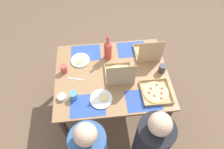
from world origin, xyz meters
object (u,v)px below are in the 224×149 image
pizza_box_corner_left (156,92)px  diner_left_seat (149,146)px  cup_red (73,96)px  cup_clear_left (162,69)px  soda_bottle (108,50)px  condiment_bowl (62,97)px  plate_near_left (80,60)px  plate_near_right (101,99)px  cup_dark (64,69)px  pizza_box_center (119,75)px  pizza_box_corner_right (147,53)px

pizza_box_corner_left → diner_left_seat: diner_left_seat is taller
cup_red → cup_clear_left: bearing=-166.3°
soda_bottle → condiment_bowl: bearing=44.0°
plate_near_left → cup_clear_left: 0.96m
plate_near_right → soda_bottle: size_ratio=0.73×
plate_near_right → soda_bottle: soda_bottle is taller
pizza_box_corner_left → cup_dark: (0.97, -0.39, 0.04)m
diner_left_seat → cup_clear_left: bearing=-110.4°
pizza_box_corner_left → plate_near_left: size_ratio=1.38×
diner_left_seat → cup_red: bearing=-35.8°
pizza_box_center → diner_left_seat: bearing=106.4°
plate_near_left → pizza_box_corner_left: bearing=146.2°
cup_dark → diner_left_seat: diner_left_seat is taller
pizza_box_center → plate_near_right: bearing=49.9°
soda_bottle → cup_red: bearing=52.1°
pizza_box_corner_left → cup_red: (0.86, -0.03, 0.03)m
plate_near_left → cup_red: 0.50m
pizza_box_corner_left → cup_clear_left: (-0.13, -0.27, 0.04)m
pizza_box_corner_left → pizza_box_corner_right: pizza_box_corner_right is taller
plate_near_left → diner_left_seat: size_ratio=0.19×
pizza_box_corner_left → pizza_box_corner_right: bearing=-91.7°
pizza_box_corner_right → plate_near_left: bearing=0.2°
cup_red → diner_left_seat: bearing=144.2°
cup_red → diner_left_seat: diner_left_seat is taller
cup_clear_left → pizza_box_corner_left: bearing=64.1°
cup_red → condiment_bowl: (0.12, -0.01, -0.02)m
cup_red → condiment_bowl: bearing=-4.3°
pizza_box_corner_left → pizza_box_center: pizza_box_center is taller
plate_near_left → soda_bottle: size_ratio=0.69×
plate_near_left → cup_clear_left: (-0.92, 0.26, 0.04)m
plate_near_right → cup_dark: (0.39, -0.41, 0.04)m
pizza_box_corner_left → pizza_box_center: size_ratio=0.91×
pizza_box_corner_left → diner_left_seat: (0.15, 0.48, -0.21)m
pizza_box_corner_right → plate_near_right: 0.81m
plate_near_right → cup_dark: cup_dark is taller
plate_near_right → cup_clear_left: bearing=-157.7°
pizza_box_corner_right → plate_near_left: pizza_box_corner_right is taller
plate_near_left → soda_bottle: (-0.34, -0.02, 0.12)m
soda_bottle → diner_left_seat: diner_left_seat is taller
pizza_box_center → condiment_bowl: bearing=17.9°
plate_near_right → diner_left_seat: diner_left_seat is taller
pizza_box_corner_right → plate_near_right: pizza_box_corner_right is taller
plate_near_right → pizza_box_corner_right: bearing=-137.2°
plate_near_right → cup_red: (0.28, -0.05, 0.03)m
plate_near_right → cup_dark: size_ratio=2.34×
pizza_box_corner_left → cup_clear_left: size_ratio=3.02×
cup_red → diner_left_seat: size_ratio=0.07×
plate_near_left → cup_red: size_ratio=2.51×
cup_clear_left → cup_red: size_ratio=1.15×
pizza_box_corner_left → plate_near_right: size_ratio=1.31×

